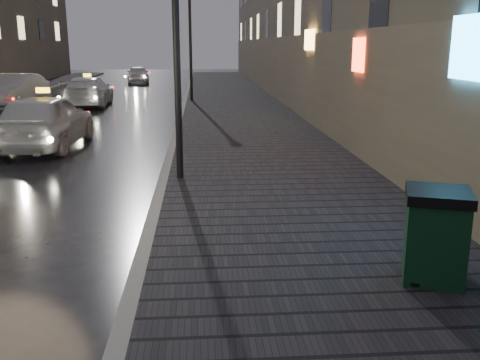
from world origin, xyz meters
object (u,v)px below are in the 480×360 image
Objects in this scene: trash_bin at (435,235)px; taxi_near at (46,121)px; car_left_mid at (13,92)px; car_far at (138,74)px; lamp_far at (190,31)px; lamp_near at (175,10)px; taxi_mid at (88,91)px.

trash_bin is 11.92m from taxi_near.
trash_bin is 22.16m from car_left_mid.
lamp_far is at bearing 99.63° from car_far.
car_far is (-0.33, 26.08, -0.11)m from taxi_near.
car_left_mid is (-7.95, 13.95, -2.71)m from lamp_near.
taxi_near is at bearing 92.56° from taxi_mid.
lamp_near reaches higher than trash_bin.
trash_bin is (3.14, -21.24, -2.79)m from lamp_far.
lamp_near is 16.12m from taxi_mid.
taxi_near is at bearing 131.66° from lamp_near.
lamp_far is (0.00, 16.00, 0.00)m from lamp_near.
car_left_mid is at bearing -64.21° from taxi_near.
lamp_near and lamp_far have the same top height.
trash_bin is 0.23× the size of taxi_mid.
car_left_mid is at bearing 139.04° from trash_bin.
car_left_mid is 1.22× the size of car_far.
taxi_mid is (-4.86, -0.88, -2.80)m from lamp_far.
lamp_near is at bearing 105.27° from taxi_mid.
taxi_near is (-7.04, 9.62, 0.07)m from trash_bin.
taxi_mid is at bearing -82.01° from taxi_near.
taxi_near is at bearing -61.40° from car_left_mid.
car_left_mid is at bearing -165.56° from lamp_far.
car_left_mid reaches higher than car_far.
trash_bin is at bearing -54.30° from car_left_mid.
lamp_far is 1.35× the size of car_far.
car_left_mid reaches higher than taxi_mid.
lamp_near is at bearing -54.66° from car_left_mid.
taxi_mid is (-8.00, 20.35, -0.02)m from trash_bin.
taxi_near is (-3.90, 4.38, -2.72)m from lamp_near.
car_left_mid is 16.92m from car_far.
car_left_mid is at bearing 18.09° from taxi_mid.
lamp_far is 1.11× the size of taxi_mid.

